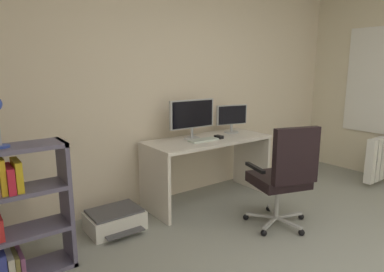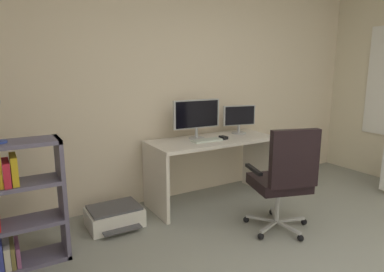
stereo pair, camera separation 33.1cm
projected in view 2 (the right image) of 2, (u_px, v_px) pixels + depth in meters
wall_back at (183, 86)px, 3.99m from camera, size 5.32×0.10×2.63m
desk at (212, 155)px, 3.86m from camera, size 1.47×0.62×0.74m
monitor_main at (197, 115)px, 3.78m from camera, size 0.57×0.18×0.44m
monitor_secondary at (239, 117)px, 4.09m from camera, size 0.41×0.18×0.34m
keyboard at (207, 140)px, 3.69m from camera, size 0.34×0.13×0.02m
computer_mouse at (223, 137)px, 3.80m from camera, size 0.07×0.10×0.03m
office_chair at (284, 177)px, 3.09m from camera, size 0.63×0.63×1.02m
bookshelf at (5, 208)px, 2.56m from camera, size 0.71×0.29×1.00m
printer at (115, 216)px, 3.32m from camera, size 0.52×0.46×0.20m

